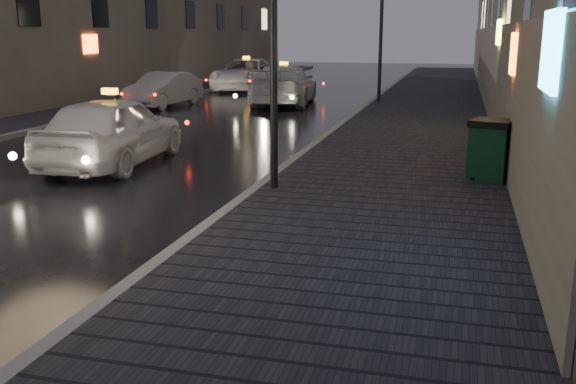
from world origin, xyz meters
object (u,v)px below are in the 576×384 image
(lamp_far, at_px, (381,20))
(taxi_mid, at_px, (284,85))
(car_left_mid, at_px, (163,90))
(taxi_far, at_px, (247,74))
(taxi_near, at_px, (112,130))
(lamp_near, at_px, (273,4))
(trash_bin, at_px, (490,149))

(lamp_far, bearing_deg, taxi_mid, -166.47)
(car_left_mid, xyz_separation_m, taxi_far, (0.84, 8.37, 0.12))
(taxi_mid, bearing_deg, car_left_mid, 16.04)
(taxi_near, height_order, taxi_mid, taxi_mid)
(lamp_near, relative_size, lamp_far, 1.00)
(trash_bin, relative_size, taxi_mid, 0.21)
(lamp_near, xyz_separation_m, taxi_far, (-7.72, 21.50, -2.68))
(taxi_near, bearing_deg, car_left_mid, -74.08)
(lamp_near, relative_size, taxi_mid, 0.92)
(taxi_mid, bearing_deg, taxi_far, -65.94)
(taxi_near, bearing_deg, trash_bin, 175.78)
(lamp_far, height_order, trash_bin, lamp_far)
(car_left_mid, bearing_deg, taxi_far, 90.21)
(trash_bin, bearing_deg, taxi_mid, 137.21)
(trash_bin, xyz_separation_m, taxi_far, (-11.67, 19.75, 0.06))
(lamp_near, bearing_deg, taxi_far, 109.74)
(taxi_near, bearing_deg, taxi_mid, -96.25)
(taxi_near, xyz_separation_m, taxi_far, (-3.34, 19.75, -0.00))
(lamp_near, height_order, lamp_far, same)
(car_left_mid, height_order, taxi_mid, taxi_mid)
(taxi_mid, bearing_deg, lamp_near, 98.05)
(lamp_far, height_order, taxi_near, lamp_far)
(lamp_near, distance_m, lamp_far, 16.00)
(lamp_far, relative_size, taxi_far, 0.90)
(lamp_near, xyz_separation_m, car_left_mid, (-8.55, 13.13, -2.79))
(taxi_mid, distance_m, taxi_far, 7.48)
(taxi_near, height_order, car_left_mid, taxi_near)
(taxi_near, xyz_separation_m, taxi_mid, (0.47, 13.30, 0.01))
(car_left_mid, distance_m, taxi_far, 8.41)
(car_left_mid, xyz_separation_m, taxi_mid, (4.64, 1.93, 0.13))
(lamp_far, xyz_separation_m, taxi_far, (-7.72, 5.50, -2.68))
(lamp_near, height_order, trash_bin, lamp_near)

